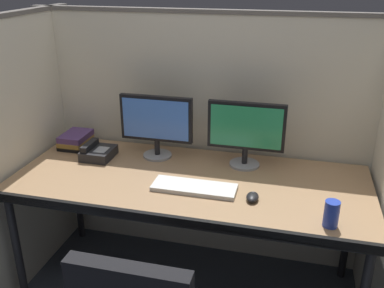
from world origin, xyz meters
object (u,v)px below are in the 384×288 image
at_px(desk, 189,188).
at_px(desk_phone, 98,152).
at_px(computer_mouse, 252,197).
at_px(monitor_left, 156,122).
at_px(monitor_right, 246,130).
at_px(soda_can, 331,214).
at_px(book_stack, 76,140).
at_px(keyboard_main, 194,187).

distance_m(desk, desk_phone, 0.62).
bearing_deg(desk_phone, computer_mouse, -16.36).
height_order(monitor_left, computer_mouse, monitor_left).
bearing_deg(monitor_right, desk_phone, -173.09).
xyz_separation_m(soda_can, desk_phone, (-1.31, 0.42, -0.03)).
bearing_deg(computer_mouse, monitor_right, 103.40).
xyz_separation_m(desk, desk_phone, (-0.60, 0.14, 0.08)).
bearing_deg(desk_phone, desk, -13.40).
xyz_separation_m(desk, monitor_left, (-0.26, 0.24, 0.27)).
bearing_deg(computer_mouse, book_stack, 160.90).
relative_size(desk, desk_phone, 10.00).
bearing_deg(monitor_left, desk_phone, -163.11).
bearing_deg(monitor_left, soda_can, -28.36).
relative_size(desk, computer_mouse, 19.79).
bearing_deg(book_stack, computer_mouse, -19.10).
bearing_deg(desk, book_stack, 161.82).
relative_size(keyboard_main, computer_mouse, 4.48).
xyz_separation_m(computer_mouse, book_stack, (-1.16, 0.40, 0.03)).
distance_m(monitor_right, soda_can, 0.71).
bearing_deg(book_stack, desk, -18.18).
relative_size(monitor_right, computer_mouse, 4.48).
bearing_deg(soda_can, desk_phone, 162.15).
distance_m(monitor_left, desk_phone, 0.40).
bearing_deg(keyboard_main, desk_phone, 159.50).
distance_m(monitor_left, computer_mouse, 0.75).
relative_size(monitor_left, monitor_right, 1.00).
distance_m(monitor_right, desk_phone, 0.89).
height_order(monitor_right, computer_mouse, monitor_right).
bearing_deg(desk, keyboard_main, -62.33).
relative_size(monitor_right, soda_can, 3.52).
height_order(keyboard_main, desk_phone, desk_phone).
relative_size(computer_mouse, soda_can, 0.79).
relative_size(soda_can, desk_phone, 0.64).
distance_m(monitor_left, monitor_right, 0.52).
xyz_separation_m(computer_mouse, soda_can, (0.36, -0.14, 0.04)).
bearing_deg(book_stack, soda_can, -19.72).
xyz_separation_m(keyboard_main, book_stack, (-0.86, 0.37, 0.03)).
distance_m(computer_mouse, book_stack, 1.23).
height_order(monitor_right, desk_phone, monitor_right).
distance_m(monitor_left, keyboard_main, 0.51).
height_order(desk, monitor_right, monitor_right).
xyz_separation_m(monitor_right, soda_can, (0.45, -0.53, -0.15)).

